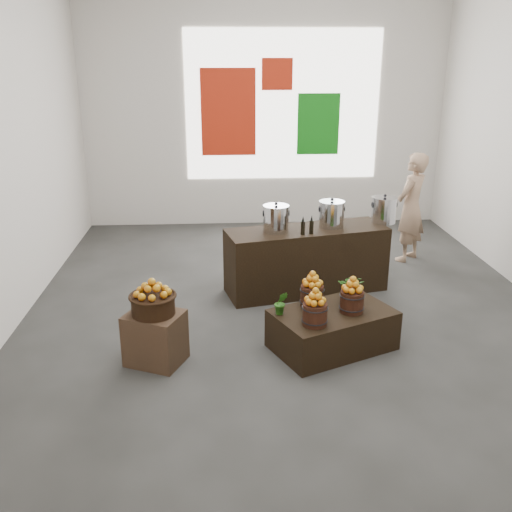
{
  "coord_description": "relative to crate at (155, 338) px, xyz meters",
  "views": [
    {
      "loc": [
        -0.76,
        -6.15,
        2.79
      ],
      "look_at": [
        -0.39,
        -0.4,
        0.75
      ],
      "focal_mm": 40.0,
      "sensor_mm": 36.0,
      "label": 1
    }
  ],
  "objects": [
    {
      "name": "stock_pot_left",
      "position": [
        1.3,
        1.58,
        0.7
      ],
      "size": [
        0.3,
        0.3,
        0.3
      ],
      "primitive_type": "cylinder",
      "color": "silver",
      "rests_on": "counter"
    },
    {
      "name": "apples_in_basket",
      "position": [
        0.0,
        0.0,
        0.52
      ],
      "size": [
        0.32,
        0.32,
        0.17
      ],
      "primitive_type": null,
      "color": "#A00705",
      "rests_on": "wicker_basket"
    },
    {
      "name": "stock_pot_center",
      "position": [
        1.99,
        1.74,
        0.7
      ],
      "size": [
        0.3,
        0.3,
        0.3
      ],
      "primitive_type": "cylinder",
      "color": "silver",
      "rests_on": "counter"
    },
    {
      "name": "apple_bucket_front_right",
      "position": [
        1.91,
        0.15,
        0.25
      ],
      "size": [
        0.23,
        0.23,
        0.21
      ],
      "primitive_type": "cylinder",
      "color": "#35180E",
      "rests_on": "display_table"
    },
    {
      "name": "herb_garnish_left",
      "position": [
        1.21,
        0.14,
        0.27
      ],
      "size": [
        0.13,
        0.11,
        0.24
      ],
      "primitive_type": "imported",
      "rotation": [
        0.0,
        0.0,
        -0.02
      ],
      "color": "#205612",
      "rests_on": "display_table"
    },
    {
      "name": "deco_green_right",
      "position": [
        2.3,
        4.73,
        1.45
      ],
      "size": [
        0.7,
        0.04,
        1.0
      ],
      "primitive_type": "cube",
      "color": "#127514",
      "rests_on": "back_wall"
    },
    {
      "name": "oil_cruets",
      "position": [
        1.73,
        1.48,
        0.66
      ],
      "size": [
        0.15,
        0.08,
        0.22
      ],
      "primitive_type": null,
      "rotation": [
        0.0,
        0.0,
        0.23
      ],
      "color": "black",
      "rests_on": "counter"
    },
    {
      "name": "counter",
      "position": [
        1.69,
        1.67,
        0.15
      ],
      "size": [
        2.05,
        1.05,
        0.8
      ],
      "primitive_type": "cube",
      "rotation": [
        0.0,
        0.0,
        0.23
      ],
      "color": "black",
      "rests_on": "ground"
    },
    {
      "name": "wicker_basket",
      "position": [
        0.0,
        0.0,
        0.35
      ],
      "size": [
        0.4,
        0.4,
        0.18
      ],
      "primitive_type": "cylinder",
      "color": "black",
      "rests_on": "crate"
    },
    {
      "name": "back_wall",
      "position": [
        1.4,
        4.76,
        1.75
      ],
      "size": [
        6.0,
        0.04,
        4.0
      ],
      "primitive_type": "cube",
      "color": "silver",
      "rests_on": "ground"
    },
    {
      "name": "crate",
      "position": [
        0.0,
        0.0,
        0.0
      ],
      "size": [
        0.63,
        0.58,
        0.51
      ],
      "primitive_type": "cube",
      "rotation": [
        0.0,
        0.0,
        -0.42
      ],
      "color": "#4E3524",
      "rests_on": "ground"
    },
    {
      "name": "stock_pot_right",
      "position": [
        2.69,
        1.9,
        0.7
      ],
      "size": [
        0.3,
        0.3,
        0.3
      ],
      "primitive_type": "cylinder",
      "color": "silver",
      "rests_on": "counter"
    },
    {
      "name": "display_table",
      "position": [
        1.74,
        0.17,
        -0.05
      ],
      "size": [
        1.35,
        1.13,
        0.4
      ],
      "primitive_type": "cube",
      "rotation": [
        0.0,
        0.0,
        0.42
      ],
      "color": "black",
      "rests_on": "ground"
    },
    {
      "name": "deco_red_left",
      "position": [
        0.8,
        4.73,
        1.65
      ],
      "size": [
        0.9,
        0.04,
        1.4
      ],
      "primitive_type": "cube",
      "color": "#B6230E",
      "rests_on": "back_wall"
    },
    {
      "name": "apples_in_bucket_front_right",
      "position": [
        1.91,
        0.15,
        0.44
      ],
      "size": [
        0.17,
        0.17,
        0.16
      ],
      "primitive_type": null,
      "color": "#A00705",
      "rests_on": "apple_bucket_front_right"
    },
    {
      "name": "back_opening",
      "position": [
        1.7,
        4.74,
        1.75
      ],
      "size": [
        3.2,
        0.02,
        2.4
      ],
      "primitive_type": "cube",
      "color": "white",
      "rests_on": "back_wall"
    },
    {
      "name": "herb_garnish_right",
      "position": [
        1.96,
        0.42,
        0.3
      ],
      "size": [
        0.32,
        0.3,
        0.29
      ],
      "primitive_type": "imported",
      "rotation": [
        0.0,
        0.0,
        -0.31
      ],
      "color": "#205612",
      "rests_on": "display_table"
    },
    {
      "name": "shopper",
      "position": [
        3.31,
        2.71,
        0.52
      ],
      "size": [
        0.66,
        0.66,
        1.54
      ],
      "primitive_type": "imported",
      "rotation": [
        0.0,
        0.0,
        3.92
      ],
      "color": "tan",
      "rests_on": "ground"
    },
    {
      "name": "apple_bucket_rear",
      "position": [
        1.54,
        0.32,
        0.25
      ],
      "size": [
        0.23,
        0.23,
        0.21
      ],
      "primitive_type": "cylinder",
      "color": "#35180E",
      "rests_on": "display_table"
    },
    {
      "name": "ground",
      "position": [
        1.4,
        1.26,
        -0.25
      ],
      "size": [
        7.0,
        7.0,
        0.0
      ],
      "primitive_type": "plane",
      "color": "#3B3A38",
      "rests_on": "ground"
    },
    {
      "name": "deco_red_upper",
      "position": [
        1.6,
        4.73,
        2.25
      ],
      "size": [
        0.5,
        0.04,
        0.5
      ],
      "primitive_type": "cube",
      "color": "#B6230E",
      "rests_on": "back_wall"
    },
    {
      "name": "apple_bucket_front_left",
      "position": [
        1.5,
        -0.11,
        0.25
      ],
      "size": [
        0.23,
        0.23,
        0.21
      ],
      "primitive_type": "cylinder",
      "color": "#35180E",
      "rests_on": "display_table"
    },
    {
      "name": "apples_in_bucket_front_left",
      "position": [
        1.5,
        -0.11,
        0.44
      ],
      "size": [
        0.17,
        0.17,
        0.16
      ],
      "primitive_type": null,
      "color": "#A00705",
      "rests_on": "apple_bucket_front_left"
    },
    {
      "name": "apples_in_bucket_rear",
      "position": [
        1.54,
        0.32,
        0.44
      ],
      "size": [
        0.17,
        0.17,
        0.16
      ],
      "primitive_type": null,
      "color": "#A00705",
      "rests_on": "apple_bucket_rear"
    }
  ]
}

